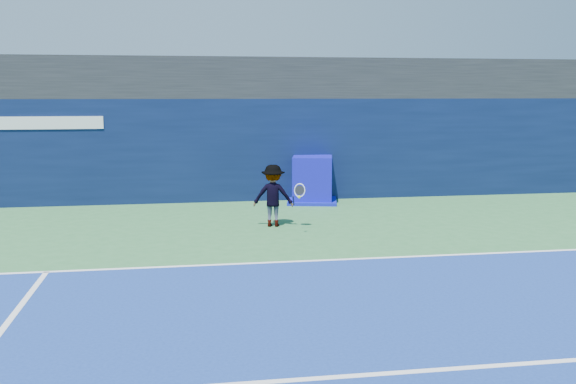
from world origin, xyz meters
TOP-DOWN VIEW (x-y plane):
  - ground at (0.00, 0.00)m, footprint 80.00×80.00m
  - baseline at (0.00, 3.00)m, footprint 24.00×0.10m
  - service_line at (0.00, -2.00)m, footprint 24.00×0.10m
  - stadium_band at (0.00, 11.50)m, footprint 36.00×3.00m
  - back_wall_assembly at (-0.00, 10.50)m, footprint 36.00×1.03m
  - equipment_cart at (1.14, 9.55)m, footprint 1.68×1.68m
  - tennis_player at (-0.46, 6.36)m, footprint 1.25×0.75m
  - tennis_ball at (-0.02, 5.27)m, footprint 0.07×0.07m

SIDE VIEW (x-z plane):
  - ground at x=0.00m, z-range 0.00..0.00m
  - baseline at x=0.00m, z-range 0.01..0.01m
  - service_line at x=0.00m, z-range 0.01..0.01m
  - equipment_cart at x=1.14m, z-range -0.06..1.29m
  - tennis_player at x=-0.46m, z-range 0.00..1.48m
  - tennis_ball at x=-0.02m, z-range 0.84..0.90m
  - back_wall_assembly at x=0.00m, z-range 0.00..3.00m
  - stadium_band at x=0.00m, z-range 3.00..4.20m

